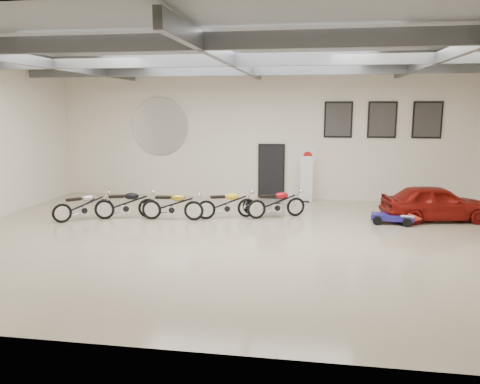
% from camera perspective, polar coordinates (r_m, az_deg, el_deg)
% --- Properties ---
extents(floor, '(16.00, 12.00, 0.01)m').
position_cam_1_polar(floor, '(12.88, -0.83, -5.77)').
color(floor, tan).
rests_on(floor, ground).
extents(ceiling, '(16.00, 12.00, 0.01)m').
position_cam_1_polar(ceiling, '(12.45, -0.90, 16.92)').
color(ceiling, gray).
rests_on(ceiling, back_wall).
extents(back_wall, '(16.00, 0.02, 5.00)m').
position_cam_1_polar(back_wall, '(18.34, 2.34, 6.98)').
color(back_wall, silver).
rests_on(back_wall, floor).
extents(ceiling_beams, '(15.80, 11.80, 0.32)m').
position_cam_1_polar(ceiling_beams, '(12.43, -0.89, 15.77)').
color(ceiling_beams, '#54565B').
rests_on(ceiling_beams, ceiling).
extents(door, '(0.92, 0.08, 2.10)m').
position_cam_1_polar(door, '(18.38, 3.84, 2.43)').
color(door, black).
rests_on(door, back_wall).
extents(logo_plaque, '(2.30, 0.06, 1.16)m').
position_cam_1_polar(logo_plaque, '(19.16, -9.75, 7.88)').
color(logo_plaque, silver).
rests_on(logo_plaque, back_wall).
extents(poster_left, '(1.05, 0.08, 1.35)m').
position_cam_1_polar(poster_left, '(18.18, 11.89, 8.63)').
color(poster_left, black).
rests_on(poster_left, back_wall).
extents(poster_mid, '(1.05, 0.08, 1.35)m').
position_cam_1_polar(poster_mid, '(18.33, 16.94, 8.42)').
color(poster_mid, black).
rests_on(poster_mid, back_wall).
extents(poster_right, '(1.05, 0.08, 1.35)m').
position_cam_1_polar(poster_right, '(18.61, 21.87, 8.15)').
color(poster_right, black).
rests_on(poster_right, back_wall).
extents(oil_sign, '(0.72, 0.10, 0.72)m').
position_cam_1_polar(oil_sign, '(18.24, 8.26, 4.34)').
color(oil_sign, white).
rests_on(oil_sign, back_wall).
extents(banner_stand, '(0.50, 0.24, 1.79)m').
position_cam_1_polar(banner_stand, '(17.89, 8.09, 1.63)').
color(banner_stand, white).
rests_on(banner_stand, floor).
extents(motorcycle_silver, '(1.80, 1.71, 0.98)m').
position_cam_1_polar(motorcycle_silver, '(15.72, -18.57, -1.51)').
color(motorcycle_silver, silver).
rests_on(motorcycle_silver, floor).
extents(motorcycle_black, '(2.07, 1.16, 1.03)m').
position_cam_1_polar(motorcycle_black, '(15.54, -13.71, -1.31)').
color(motorcycle_black, silver).
rests_on(motorcycle_black, floor).
extents(motorcycle_gold, '(2.00, 0.72, 1.02)m').
position_cam_1_polar(motorcycle_gold, '(15.06, -8.24, -1.50)').
color(motorcycle_gold, silver).
rests_on(motorcycle_gold, floor).
extents(motorcycle_yellow, '(2.01, 1.29, 1.00)m').
position_cam_1_polar(motorcycle_yellow, '(15.14, -1.65, -1.37)').
color(motorcycle_yellow, silver).
rests_on(motorcycle_yellow, floor).
extents(motorcycle_red, '(2.02, 1.38, 1.02)m').
position_cam_1_polar(motorcycle_red, '(15.29, 4.46, -1.26)').
color(motorcycle_red, silver).
rests_on(motorcycle_red, floor).
extents(go_kart, '(1.63, 0.90, 0.56)m').
position_cam_1_polar(go_kart, '(15.22, 18.57, -2.70)').
color(go_kart, navy).
rests_on(go_kart, floor).
extents(vintage_car, '(1.94, 3.55, 1.14)m').
position_cam_1_polar(vintage_car, '(16.12, 22.75, -1.20)').
color(vintage_car, maroon).
rests_on(vintage_car, floor).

